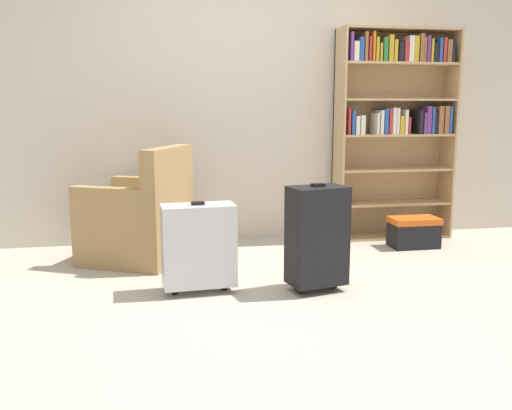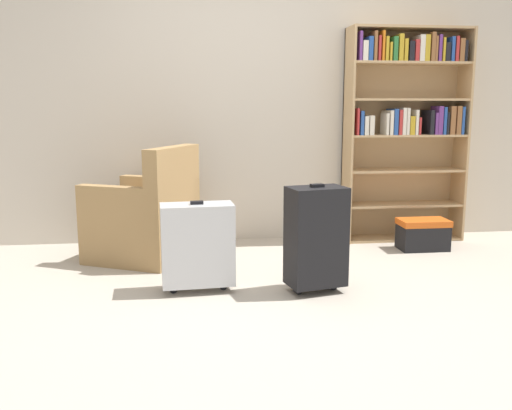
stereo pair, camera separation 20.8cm
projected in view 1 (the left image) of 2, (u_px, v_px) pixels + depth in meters
The scene contains 8 objects.
ground_plane at pixel (287, 302), 3.42m from camera, with size 10.44×10.44×0.00m, color #B2A899.
back_wall at pixel (243, 95), 4.88m from camera, with size 5.97×0.10×2.60m, color beige.
bookshelf at pixel (395, 117), 4.96m from camera, with size 1.07×0.30×1.88m.
armchair at pixel (140, 221), 4.31m from camera, with size 0.94×0.94×0.90m.
mug at pixel (215, 249), 4.49m from camera, with size 0.12×0.08×0.10m.
storage_box at pixel (414, 231), 4.73m from camera, with size 0.41×0.25×0.26m.
suitcase_silver at pixel (199, 245), 3.55m from camera, with size 0.48×0.26×0.60m.
suitcase_black at pixel (317, 236), 3.57m from camera, with size 0.41×0.31×0.72m.
Camera 1 is at (-0.76, -3.17, 1.20)m, focal length 38.48 mm.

